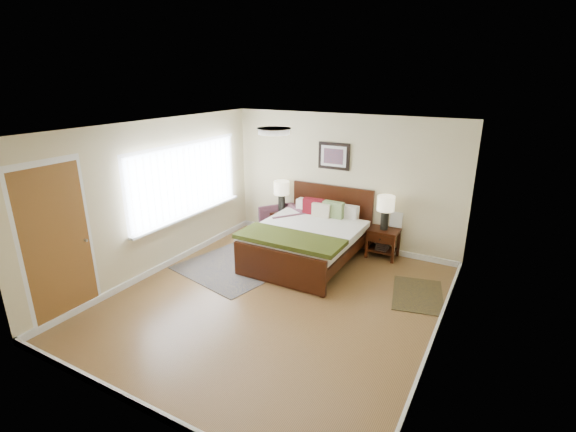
{
  "coord_description": "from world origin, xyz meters",
  "views": [
    {
      "loc": [
        2.79,
        -4.66,
        3.15
      ],
      "look_at": [
        -0.21,
        0.75,
        1.05
      ],
      "focal_mm": 26.0,
      "sensor_mm": 36.0,
      "label": 1
    }
  ],
  "objects_px": {
    "armchair": "(283,225)",
    "rug_persian": "(250,260)",
    "bed": "(309,233)",
    "lamp_left": "(282,191)",
    "nightstand_right": "(383,240)",
    "lamp_right": "(386,207)",
    "nightstand_left": "(281,217)"
  },
  "relations": [
    {
      "from": "bed",
      "to": "nightstand_left",
      "type": "xyz_separation_m",
      "value": [
        -1.01,
        0.79,
        -0.1
      ]
    },
    {
      "from": "nightstand_left",
      "to": "armchair",
      "type": "height_order",
      "value": "armchair"
    },
    {
      "from": "rug_persian",
      "to": "bed",
      "type": "bearing_deg",
      "value": 39.7
    },
    {
      "from": "armchair",
      "to": "rug_persian",
      "type": "xyz_separation_m",
      "value": [
        -0.11,
        -1.02,
        -0.35
      ]
    },
    {
      "from": "armchair",
      "to": "nightstand_right",
      "type": "bearing_deg",
      "value": 43.5
    },
    {
      "from": "nightstand_left",
      "to": "bed",
      "type": "bearing_deg",
      "value": -38.18
    },
    {
      "from": "nightstand_left",
      "to": "lamp_right",
      "type": "relative_size",
      "value": 0.89
    },
    {
      "from": "bed",
      "to": "lamp_left",
      "type": "bearing_deg",
      "value": 141.13
    },
    {
      "from": "bed",
      "to": "lamp_left",
      "type": "height_order",
      "value": "bed"
    },
    {
      "from": "nightstand_left",
      "to": "nightstand_right",
      "type": "height_order",
      "value": "nightstand_left"
    },
    {
      "from": "nightstand_right",
      "to": "lamp_left",
      "type": "bearing_deg",
      "value": 179.68
    },
    {
      "from": "bed",
      "to": "armchair",
      "type": "height_order",
      "value": "bed"
    },
    {
      "from": "nightstand_right",
      "to": "lamp_left",
      "type": "height_order",
      "value": "lamp_left"
    },
    {
      "from": "armchair",
      "to": "lamp_right",
      "type": "bearing_deg",
      "value": 43.85
    },
    {
      "from": "nightstand_left",
      "to": "lamp_left",
      "type": "bearing_deg",
      "value": 90.0
    },
    {
      "from": "bed",
      "to": "rug_persian",
      "type": "xyz_separation_m",
      "value": [
        -0.93,
        -0.48,
        -0.52
      ]
    },
    {
      "from": "nightstand_left",
      "to": "rug_persian",
      "type": "distance_m",
      "value": 1.34
    },
    {
      "from": "armchair",
      "to": "bed",
      "type": "bearing_deg",
      "value": 2.38
    },
    {
      "from": "nightstand_left",
      "to": "rug_persian",
      "type": "xyz_separation_m",
      "value": [
        0.08,
        -1.27,
        -0.42
      ]
    },
    {
      "from": "nightstand_left",
      "to": "rug_persian",
      "type": "height_order",
      "value": "nightstand_left"
    },
    {
      "from": "lamp_left",
      "to": "armchair",
      "type": "relative_size",
      "value": 0.78
    },
    {
      "from": "nightstand_right",
      "to": "lamp_right",
      "type": "distance_m",
      "value": 0.62
    },
    {
      "from": "nightstand_right",
      "to": "lamp_left",
      "type": "xyz_separation_m",
      "value": [
        -2.11,
        0.01,
        0.63
      ]
    },
    {
      "from": "lamp_left",
      "to": "bed",
      "type": "bearing_deg",
      "value": -38.87
    },
    {
      "from": "nightstand_right",
      "to": "bed",
      "type": "bearing_deg",
      "value": -143.87
    },
    {
      "from": "armchair",
      "to": "rug_persian",
      "type": "bearing_deg",
      "value": -60.17
    },
    {
      "from": "nightstand_left",
      "to": "rug_persian",
      "type": "bearing_deg",
      "value": -86.41
    },
    {
      "from": "bed",
      "to": "lamp_right",
      "type": "bearing_deg",
      "value": 36.53
    },
    {
      "from": "rug_persian",
      "to": "nightstand_left",
      "type": "bearing_deg",
      "value": 106.06
    },
    {
      "from": "nightstand_right",
      "to": "rug_persian",
      "type": "relative_size",
      "value": 0.23
    },
    {
      "from": "bed",
      "to": "armchair",
      "type": "bearing_deg",
      "value": 146.53
    },
    {
      "from": "nightstand_left",
      "to": "lamp_right",
      "type": "xyz_separation_m",
      "value": [
        2.11,
        0.02,
        0.53
      ]
    }
  ]
}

